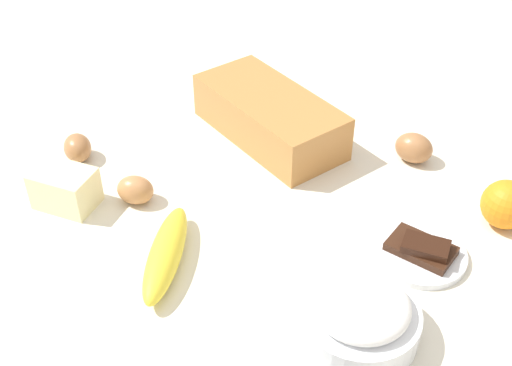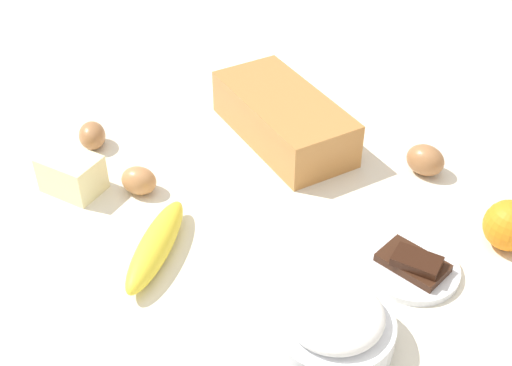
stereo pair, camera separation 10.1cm
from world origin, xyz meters
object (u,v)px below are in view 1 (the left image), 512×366
object	(u,v)px
egg_near_butter	(135,190)
egg_beside_bowl	(78,148)
butter_block	(65,188)
loaf_pan	(270,115)
chocolate_plate	(421,252)
orange_fruit	(506,204)
sugar_bowl	(360,316)
banana	(166,254)
egg_loose	(414,148)

from	to	relation	value
egg_near_butter	egg_beside_bowl	xyz separation A→B (m)	(-0.16, 0.00, 0.00)
butter_block	egg_near_butter	xyz separation A→B (m)	(0.07, 0.08, -0.01)
loaf_pan	egg_near_butter	xyz separation A→B (m)	(-0.03, -0.27, -0.02)
egg_beside_bowl	chocolate_plate	world-z (taller)	egg_beside_bowl
chocolate_plate	orange_fruit	bearing A→B (deg)	71.53
sugar_bowl	chocolate_plate	distance (m)	0.17
egg_near_butter	banana	bearing A→B (deg)	-22.60
chocolate_plate	loaf_pan	bearing A→B (deg)	167.45
egg_loose	egg_beside_bowl	bearing A→B (deg)	-137.08
banana	egg_near_butter	bearing A→B (deg)	157.40
sugar_bowl	butter_block	world-z (taller)	sugar_bowl
banana	orange_fruit	distance (m)	0.49
orange_fruit	egg_loose	distance (m)	0.19
butter_block	egg_near_butter	size ratio (longest dim) A/B	1.57
sugar_bowl	banana	size ratio (longest dim) A/B	0.78
loaf_pan	egg_near_butter	size ratio (longest dim) A/B	5.20
egg_beside_bowl	banana	bearing A→B (deg)	-11.85
orange_fruit	chocolate_plate	xyz separation A→B (m)	(-0.05, -0.14, -0.03)
egg_beside_bowl	orange_fruit	bearing A→B (deg)	29.43
sugar_bowl	egg_near_butter	bearing A→B (deg)	-176.60
egg_beside_bowl	sugar_bowl	bearing A→B (deg)	1.99
banana	loaf_pan	bearing A→B (deg)	108.58
orange_fruit	egg_near_butter	size ratio (longest dim) A/B	1.27
egg_near_butter	chocolate_plate	size ratio (longest dim) A/B	0.44
loaf_pan	butter_block	bearing A→B (deg)	-95.99
orange_fruit	egg_loose	bearing A→B (deg)	166.24
banana	chocolate_plate	world-z (taller)	banana
banana	egg_beside_bowl	distance (m)	0.30
banana	chocolate_plate	size ratio (longest dim) A/B	1.46
orange_fruit	chocolate_plate	distance (m)	0.15
banana	egg_near_butter	distance (m)	0.15
banana	egg_beside_bowl	size ratio (longest dim) A/B	3.29
orange_fruit	egg_beside_bowl	bearing A→B (deg)	-150.57
loaf_pan	egg_loose	bearing A→B (deg)	35.88
butter_block	chocolate_plate	bearing A→B (deg)	30.58
loaf_pan	egg_loose	world-z (taller)	loaf_pan
banana	chocolate_plate	bearing A→B (deg)	45.49
banana	egg_loose	world-z (taller)	egg_loose
sugar_bowl	banana	xyz separation A→B (m)	(-0.27, -0.08, -0.01)
egg_beside_bowl	egg_near_butter	bearing A→B (deg)	-1.63
egg_near_butter	egg_beside_bowl	size ratio (longest dim) A/B	0.99
egg_loose	butter_block	bearing A→B (deg)	-124.98
egg_near_butter	chocolate_plate	distance (m)	0.43
loaf_pan	egg_loose	xyz separation A→B (m)	(0.22, 0.11, -0.02)
sugar_bowl	banana	distance (m)	0.28
sugar_bowl	chocolate_plate	xyz separation A→B (m)	(-0.02, 0.17, -0.02)
loaf_pan	egg_loose	distance (m)	0.25
banana	orange_fruit	bearing A→B (deg)	53.25
orange_fruit	butter_block	bearing A→B (deg)	-140.66
egg_near_butter	loaf_pan	bearing A→B (deg)	84.39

